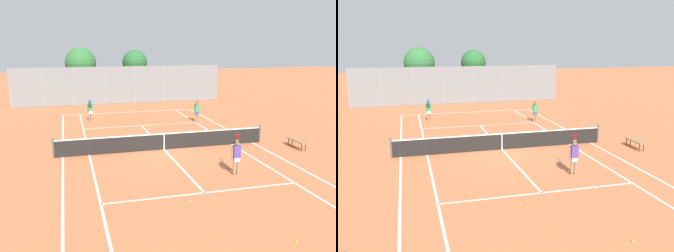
% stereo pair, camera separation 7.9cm
% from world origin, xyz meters
% --- Properties ---
extents(ground_plane, '(120.00, 120.00, 0.00)m').
position_xyz_m(ground_plane, '(0.00, 0.00, 0.00)').
color(ground_plane, '#BC663D').
extents(court_line_markings, '(11.10, 23.90, 0.01)m').
position_xyz_m(court_line_markings, '(0.00, 0.00, 0.00)').
color(court_line_markings, silver).
rests_on(court_line_markings, ground).
extents(tennis_net, '(12.00, 0.10, 1.07)m').
position_xyz_m(tennis_net, '(0.00, 0.00, 0.51)').
color(tennis_net, '#474C47').
rests_on(tennis_net, ground).
extents(player_near_side, '(0.66, 0.74, 1.77)m').
position_xyz_m(player_near_side, '(2.14, -4.77, 0.93)').
color(player_near_side, '#936B4C').
rests_on(player_near_side, ground).
extents(player_far_left, '(0.43, 0.89, 1.77)m').
position_xyz_m(player_far_left, '(-3.46, 8.82, 0.93)').
color(player_far_left, '#936B4C').
rests_on(player_far_left, ground).
extents(player_far_right, '(0.43, 0.49, 1.60)m').
position_xyz_m(player_far_right, '(4.23, 6.40, 0.91)').
color(player_far_right, '#936B4C').
rests_on(player_far_right, ground).
extents(loose_tennis_ball_0, '(0.07, 0.07, 0.07)m').
position_xyz_m(loose_tennis_ball_0, '(1.35, -10.66, 0.03)').
color(loose_tennis_ball_0, '#D1DB33').
rests_on(loose_tennis_ball_0, ground).
extents(loose_tennis_ball_1, '(0.07, 0.07, 0.07)m').
position_xyz_m(loose_tennis_ball_1, '(-0.83, -7.07, 0.03)').
color(loose_tennis_ball_1, '#D1DB33').
rests_on(loose_tennis_ball_1, ground).
extents(loose_tennis_ball_2, '(0.07, 0.07, 0.07)m').
position_xyz_m(loose_tennis_ball_2, '(1.29, 10.10, 0.03)').
color(loose_tennis_ball_2, '#D1DB33').
rests_on(loose_tennis_ball_2, ground).
extents(courtside_bench, '(0.36, 1.50, 0.47)m').
position_xyz_m(courtside_bench, '(7.37, -1.71, 0.41)').
color(courtside_bench, olive).
rests_on(courtside_bench, ground).
extents(back_fence, '(20.25, 0.08, 3.63)m').
position_xyz_m(back_fence, '(0.00, 16.74, 1.82)').
color(back_fence, gray).
rests_on(back_fence, ground).
extents(tree_behind_left, '(3.19, 3.19, 5.39)m').
position_xyz_m(tree_behind_left, '(-3.55, 20.49, 3.70)').
color(tree_behind_left, brown).
rests_on(tree_behind_left, ground).
extents(tree_behind_right, '(2.63, 2.63, 5.12)m').
position_xyz_m(tree_behind_right, '(2.02, 19.96, 3.70)').
color(tree_behind_right, brown).
rests_on(tree_behind_right, ground).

